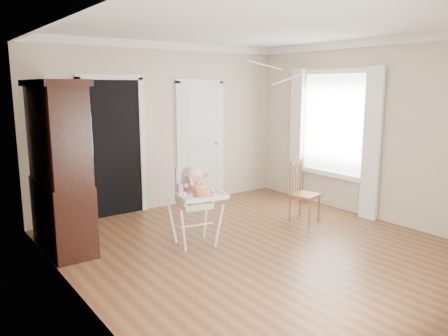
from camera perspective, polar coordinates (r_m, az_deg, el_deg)
floor at (r=5.57m, az=5.05°, el=-10.50°), size 5.00×5.00×0.00m
ceiling at (r=5.24m, az=5.56°, el=18.19°), size 5.00×5.00×0.00m
wall_back at (r=7.29m, az=-7.86°, el=5.39°), size 4.50×0.00×4.50m
wall_left at (r=4.13m, az=-18.86°, el=0.89°), size 0.00×5.00×5.00m
wall_right at (r=6.93m, az=19.44°, el=4.61°), size 0.00×5.00×5.00m
crown_molding at (r=5.24m, az=5.55°, el=17.54°), size 4.50×5.00×0.12m
doorway at (r=6.93m, az=-14.31°, el=2.88°), size 1.06×0.05×2.22m
closet_door at (r=7.66m, az=-3.09°, el=3.28°), size 0.96×0.09×2.13m
window_right at (r=7.36m, az=13.96°, el=4.73°), size 0.13×1.84×2.30m
high_chair at (r=5.52m, az=-3.83°, el=-3.88°), size 0.69×0.81×1.01m
baby at (r=5.51m, az=-3.94°, el=-2.27°), size 0.29×0.25×0.47m
cake at (r=5.26m, az=-2.81°, el=-3.08°), size 0.24×0.24×0.11m
sippy_cup at (r=5.28m, az=-5.75°, el=-2.83°), size 0.08×0.08×0.19m
china_cabinet at (r=5.66m, az=-20.66°, el=0.13°), size 0.55×1.23×2.08m
dining_chair at (r=6.66m, az=10.31°, el=-3.27°), size 0.46×0.46×0.91m
streamer at (r=6.24m, az=5.27°, el=13.27°), size 0.39×0.34×0.15m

